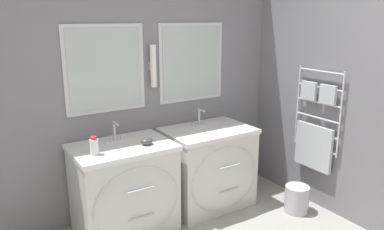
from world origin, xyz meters
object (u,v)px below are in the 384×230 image
object	(u,v)px
vanity_right	(210,168)
toiletry_bottle	(94,146)
waste_bin	(297,198)
vanity_left	(126,189)
amenity_bowl	(147,141)

from	to	relation	value
vanity_right	toiletry_bottle	xyz separation A→B (m)	(-1.19, -0.06, 0.47)
waste_bin	vanity_left	bearing A→B (deg)	159.63
vanity_left	amenity_bowl	bearing A→B (deg)	-18.58
vanity_right	waste_bin	distance (m)	0.92
amenity_bowl	waste_bin	xyz separation A→B (m)	(1.38, -0.52, -0.71)
vanity_right	waste_bin	size ratio (longest dim) A/B	3.18
vanity_right	amenity_bowl	xyz separation A→B (m)	(-0.72, -0.06, 0.43)
vanity_right	amenity_bowl	size ratio (longest dim) A/B	8.16
vanity_right	amenity_bowl	bearing A→B (deg)	-174.97
vanity_left	vanity_right	distance (m)	0.91
toiletry_bottle	vanity_right	bearing A→B (deg)	2.99
vanity_left	vanity_right	size ratio (longest dim) A/B	1.00
vanity_left	vanity_right	world-z (taller)	same
vanity_right	waste_bin	world-z (taller)	vanity_right
toiletry_bottle	amenity_bowl	distance (m)	0.46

